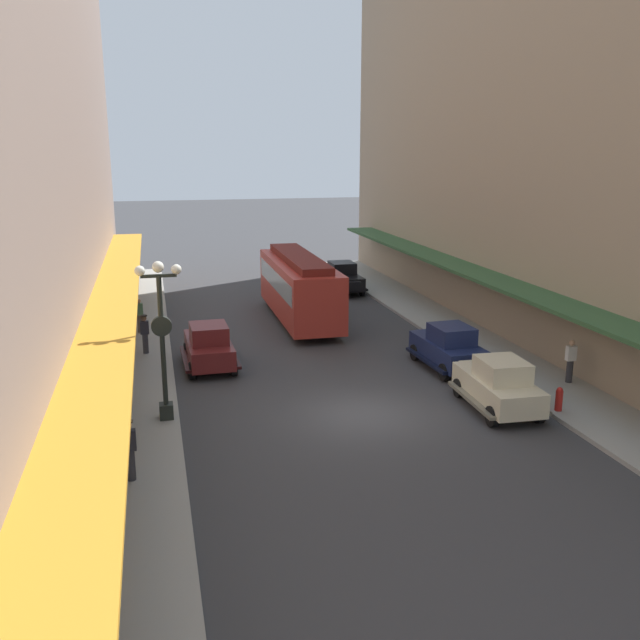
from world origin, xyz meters
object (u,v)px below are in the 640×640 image
streetcar (299,285)px  pedestrian_2 (130,450)px  parked_car_1 (343,277)px  pedestrian_1 (139,315)px  parked_car_3 (209,345)px  pedestrian_0 (570,361)px  pedestrian_3 (145,334)px  fire_hydrant (559,399)px  parked_car_2 (498,383)px  parked_car_0 (448,346)px  lamp_post_with_clock (162,334)px

streetcar → pedestrian_2: 18.10m
parked_car_1 → pedestrian_1: size_ratio=2.60×
parked_car_3 → pedestrian_0: parked_car_3 is taller
parked_car_3 → streetcar: 8.41m
parked_car_1 → parked_car_3: 16.11m
pedestrian_1 → pedestrian_3: (0.26, -3.56, 0.02)m
fire_hydrant → parked_car_2: bearing=152.7°
pedestrian_0 → pedestrian_2: pedestrian_2 is taller
fire_hydrant → parked_car_1: bearing=94.2°
parked_car_0 → parked_car_2: bearing=-92.8°
parked_car_2 → streetcar: size_ratio=0.45×
lamp_post_with_clock → pedestrian_2: (-1.02, -4.12, -1.97)m
parked_car_0 → parked_car_1: same height
fire_hydrant → pedestrian_1: size_ratio=0.50×
parked_car_2 → fire_hydrant: 2.02m
parked_car_3 → streetcar: size_ratio=0.45×
parked_car_1 → pedestrian_3: bearing=-137.1°
pedestrian_0 → pedestrian_3: bearing=153.6°
streetcar → fire_hydrant: 15.66m
fire_hydrant → pedestrian_2: bearing=-173.0°
lamp_post_with_clock → pedestrian_3: bearing=94.9°
parked_car_2 → parked_car_3: bearing=142.4°
parked_car_2 → parked_car_1: bearing=89.4°
parked_car_0 → pedestrian_1: parked_car_0 is taller
parked_car_0 → pedestrian_3: parked_car_0 is taller
parked_car_0 → parked_car_2: 4.56m
parked_car_1 → lamp_post_with_clock: 21.83m
parked_car_3 → pedestrian_2: (-2.88, -9.62, 0.07)m
parked_car_2 → streetcar: bearing=106.3°
parked_car_0 → fire_hydrant: size_ratio=5.26×
parked_car_1 → pedestrian_1: (-12.11, -7.43, 0.05)m
streetcar → pedestrian_0: size_ratio=5.86×
lamp_post_with_clock → fire_hydrant: lamp_post_with_clock is taller
streetcar → pedestrian_2: bearing=-116.4°
parked_car_0 → pedestrian_3: 12.73m
pedestrian_2 → pedestrian_3: size_ratio=1.00×
parked_car_1 → pedestrian_0: parked_car_1 is taller
fire_hydrant → pedestrian_3: pedestrian_3 is taller
parked_car_2 → parked_car_0: bearing=87.2°
pedestrian_1 → streetcar: bearing=6.2°
pedestrian_0 → parked_car_0: bearing=139.5°
parked_car_0 → pedestrian_0: bearing=-40.5°
pedestrian_0 → pedestrian_1: (-15.67, 11.20, 0.00)m
fire_hydrant → pedestrian_1: pedestrian_1 is taller
pedestrian_2 → pedestrian_3: same height
pedestrian_0 → pedestrian_2: (-15.77, -4.12, 0.02)m
lamp_post_with_clock → fire_hydrant: size_ratio=6.29×
parked_car_3 → streetcar: streetcar is taller
pedestrian_2 → pedestrian_0: bearing=14.7°
parked_car_1 → pedestrian_0: 18.97m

